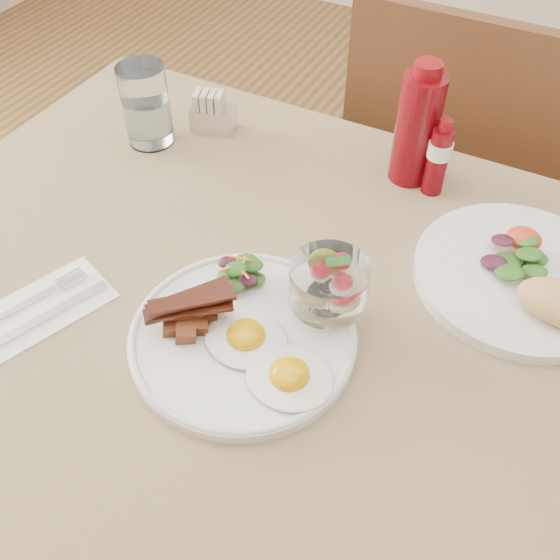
{
  "coord_description": "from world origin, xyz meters",
  "views": [
    {
      "loc": [
        0.18,
        -0.47,
        1.37
      ],
      "look_at": [
        -0.06,
        -0.01,
        0.82
      ],
      "focal_mm": 40.0,
      "sensor_mm": 36.0,
      "label": 1
    }
  ],
  "objects_px": {
    "main_plate": "(243,338)",
    "sugar_caddy": "(213,114)",
    "hot_sauce_bottle": "(438,158)",
    "water_glass": "(147,110)",
    "chair_far": "(449,180)",
    "table": "(323,366)",
    "second_plate": "(532,281)",
    "ketchup_bottle": "(417,127)",
    "fruit_cup": "(329,284)"
  },
  "relations": [
    {
      "from": "main_plate",
      "to": "sugar_caddy",
      "type": "height_order",
      "value": "sugar_caddy"
    },
    {
      "from": "hot_sauce_bottle",
      "to": "sugar_caddy",
      "type": "bearing_deg",
      "value": -177.85
    },
    {
      "from": "main_plate",
      "to": "hot_sauce_bottle",
      "type": "xyz_separation_m",
      "value": [
        0.11,
        0.39,
        0.05
      ]
    },
    {
      "from": "sugar_caddy",
      "to": "water_glass",
      "type": "height_order",
      "value": "water_glass"
    },
    {
      "from": "main_plate",
      "to": "chair_far",
      "type": "bearing_deg",
      "value": 83.74
    },
    {
      "from": "table",
      "to": "main_plate",
      "type": "distance_m",
      "value": 0.15
    },
    {
      "from": "chair_far",
      "to": "water_glass",
      "type": "xyz_separation_m",
      "value": [
        -0.44,
        -0.43,
        0.29
      ]
    },
    {
      "from": "hot_sauce_bottle",
      "to": "water_glass",
      "type": "distance_m",
      "value": 0.48
    },
    {
      "from": "second_plate",
      "to": "chair_far",
      "type": "bearing_deg",
      "value": 113.6
    },
    {
      "from": "second_plate",
      "to": "hot_sauce_bottle",
      "type": "relative_size",
      "value": 2.24
    },
    {
      "from": "chair_far",
      "to": "ketchup_bottle",
      "type": "xyz_separation_m",
      "value": [
        -0.01,
        -0.32,
        0.32
      ]
    },
    {
      "from": "main_plate",
      "to": "ketchup_bottle",
      "type": "height_order",
      "value": "ketchup_bottle"
    },
    {
      "from": "second_plate",
      "to": "water_glass",
      "type": "distance_m",
      "value": 0.65
    },
    {
      "from": "second_plate",
      "to": "hot_sauce_bottle",
      "type": "bearing_deg",
      "value": 141.93
    },
    {
      "from": "table",
      "to": "second_plate",
      "type": "relative_size",
      "value": 4.67
    },
    {
      "from": "table",
      "to": "sugar_caddy",
      "type": "xyz_separation_m",
      "value": [
        -0.36,
        0.31,
        0.12
      ]
    },
    {
      "from": "fruit_cup",
      "to": "second_plate",
      "type": "height_order",
      "value": "fruit_cup"
    },
    {
      "from": "hot_sauce_bottle",
      "to": "chair_far",
      "type": "bearing_deg",
      "value": 95.02
    },
    {
      "from": "table",
      "to": "sugar_caddy",
      "type": "bearing_deg",
      "value": 139.58
    },
    {
      "from": "ketchup_bottle",
      "to": "sugar_caddy",
      "type": "height_order",
      "value": "ketchup_bottle"
    },
    {
      "from": "fruit_cup",
      "to": "second_plate",
      "type": "relative_size",
      "value": 0.34
    },
    {
      "from": "chair_far",
      "to": "hot_sauce_bottle",
      "type": "relative_size",
      "value": 7.31
    },
    {
      "from": "table",
      "to": "ketchup_bottle",
      "type": "bearing_deg",
      "value": 92.36
    },
    {
      "from": "table",
      "to": "water_glass",
      "type": "relative_size",
      "value": 9.91
    },
    {
      "from": "chair_far",
      "to": "main_plate",
      "type": "height_order",
      "value": "chair_far"
    },
    {
      "from": "table",
      "to": "second_plate",
      "type": "height_order",
      "value": "second_plate"
    },
    {
      "from": "fruit_cup",
      "to": "water_glass",
      "type": "distance_m",
      "value": 0.49
    },
    {
      "from": "second_plate",
      "to": "water_glass",
      "type": "xyz_separation_m",
      "value": [
        -0.65,
        0.05,
        0.04
      ]
    },
    {
      "from": "hot_sauce_bottle",
      "to": "second_plate",
      "type": "bearing_deg",
      "value": -38.07
    },
    {
      "from": "chair_far",
      "to": "sugar_caddy",
      "type": "relative_size",
      "value": 10.83
    },
    {
      "from": "fruit_cup",
      "to": "sugar_caddy",
      "type": "height_order",
      "value": "fruit_cup"
    },
    {
      "from": "water_glass",
      "to": "chair_far",
      "type": "bearing_deg",
      "value": 44.84
    },
    {
      "from": "fruit_cup",
      "to": "ketchup_bottle",
      "type": "height_order",
      "value": "ketchup_bottle"
    },
    {
      "from": "fruit_cup",
      "to": "water_glass",
      "type": "xyz_separation_m",
      "value": [
        -0.43,
        0.22,
        -0.01
      ]
    },
    {
      "from": "ketchup_bottle",
      "to": "table",
      "type": "bearing_deg",
      "value": -87.64
    },
    {
      "from": "table",
      "to": "chair_far",
      "type": "height_order",
      "value": "chair_far"
    },
    {
      "from": "table",
      "to": "chair_far",
      "type": "xyz_separation_m",
      "value": [
        0.0,
        0.66,
        -0.14
      ]
    },
    {
      "from": "table",
      "to": "water_glass",
      "type": "bearing_deg",
      "value": 152.25
    },
    {
      "from": "table",
      "to": "ketchup_bottle",
      "type": "distance_m",
      "value": 0.38
    },
    {
      "from": "ketchup_bottle",
      "to": "water_glass",
      "type": "xyz_separation_m",
      "value": [
        -0.42,
        -0.11,
        -0.03
      ]
    },
    {
      "from": "fruit_cup",
      "to": "main_plate",
      "type": "bearing_deg",
      "value": -134.57
    },
    {
      "from": "fruit_cup",
      "to": "sugar_caddy",
      "type": "bearing_deg",
      "value": 139.76
    },
    {
      "from": "fruit_cup",
      "to": "chair_far",
      "type": "bearing_deg",
      "value": 89.65
    },
    {
      "from": "table",
      "to": "fruit_cup",
      "type": "distance_m",
      "value": 0.16
    },
    {
      "from": "chair_far",
      "to": "water_glass",
      "type": "relative_size",
      "value": 6.93
    },
    {
      "from": "table",
      "to": "chair_far",
      "type": "relative_size",
      "value": 1.43
    },
    {
      "from": "chair_far",
      "to": "hot_sauce_bottle",
      "type": "xyz_separation_m",
      "value": [
        0.03,
        -0.34,
        0.29
      ]
    },
    {
      "from": "table",
      "to": "second_plate",
      "type": "distance_m",
      "value": 0.3
    },
    {
      "from": "table",
      "to": "hot_sauce_bottle",
      "type": "relative_size",
      "value": 10.45
    },
    {
      "from": "ketchup_bottle",
      "to": "chair_far",
      "type": "bearing_deg",
      "value": 87.53
    }
  ]
}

